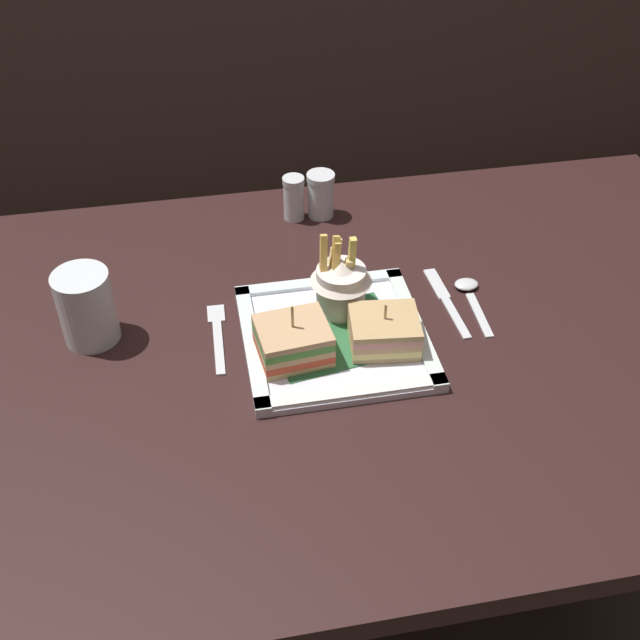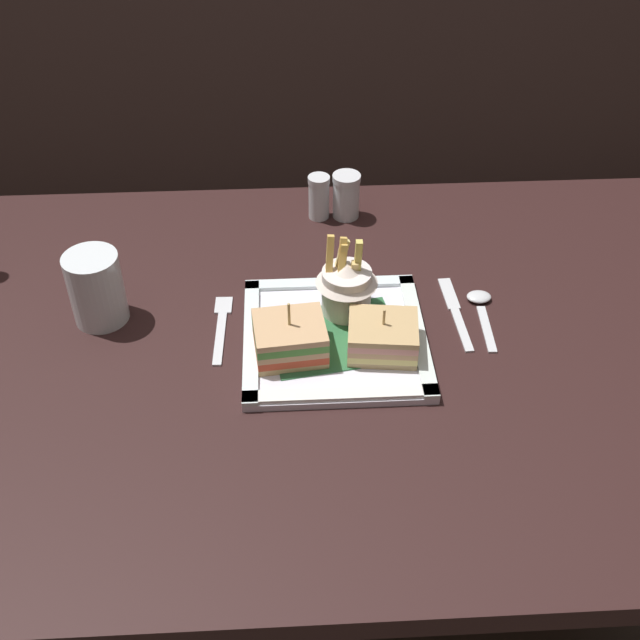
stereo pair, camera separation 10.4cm
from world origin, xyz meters
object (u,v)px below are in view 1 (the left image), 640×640
object	(u,v)px
dining_table	(307,416)
fork	(218,334)
knife	(445,299)
pepper_shaker	(321,197)
spoon	(470,292)
salt_shaker	(294,200)
fries_cup	(341,281)
square_plate	(334,337)
sandwich_half_left	(293,341)
water_glass	(87,312)
sandwich_half_right	(384,331)

from	to	relation	value
dining_table	fork	bearing A→B (deg)	159.52
knife	pepper_shaker	bearing A→B (deg)	118.12
dining_table	spoon	bearing A→B (deg)	14.05
fork	salt_shaker	xyz separation A→B (m)	(0.15, 0.27, 0.03)
fork	pepper_shaker	size ratio (longest dim) A/B	1.87
fries_cup	pepper_shaker	distance (m)	0.26
spoon	salt_shaker	world-z (taller)	salt_shaker
spoon	square_plate	bearing A→B (deg)	-163.95
spoon	salt_shaker	bearing A→B (deg)	131.28
salt_shaker	sandwich_half_left	bearing A→B (deg)	-99.30
water_glass	knife	distance (m)	0.50
square_plate	salt_shaker	distance (m)	0.31
square_plate	pepper_shaker	world-z (taller)	pepper_shaker
dining_table	knife	world-z (taller)	knife
dining_table	water_glass	world-z (taller)	water_glass
fries_cup	fork	xyz separation A→B (m)	(-0.17, -0.01, -0.06)
fries_cup	salt_shaker	world-z (taller)	fries_cup
sandwich_half_right	pepper_shaker	size ratio (longest dim) A/B	1.29
fries_cup	spoon	size ratio (longest dim) A/B	0.93
water_glass	spoon	xyz separation A→B (m)	(0.53, -0.01, -0.04)
dining_table	knife	size ratio (longest dim) A/B	8.65
square_plate	sandwich_half_left	world-z (taller)	sandwich_half_left
knife	pepper_shaker	world-z (taller)	pepper_shaker
sandwich_half_right	water_glass	world-z (taller)	water_glass
pepper_shaker	sandwich_half_left	bearing A→B (deg)	-106.42
fries_cup	water_glass	bearing A→B (deg)	177.53
sandwich_half_left	fork	bearing A→B (deg)	143.10
sandwich_half_right	spoon	bearing A→B (deg)	30.84
square_plate	salt_shaker	size ratio (longest dim) A/B	3.29
sandwich_half_right	knife	xyz separation A→B (m)	(0.11, 0.09, -0.03)
square_plate	sandwich_half_right	bearing A→B (deg)	-26.12
sandwich_half_left	fork	xyz separation A→B (m)	(-0.09, 0.07, -0.03)
sandwich_half_left	spoon	distance (m)	0.29
fries_cup	pepper_shaker	world-z (taller)	fries_cup
spoon	pepper_shaker	xyz separation A→B (m)	(-0.17, 0.25, 0.03)
sandwich_half_left	sandwich_half_right	world-z (taller)	sandwich_half_left
sandwich_half_left	water_glass	xyz separation A→B (m)	(-0.26, 0.10, 0.01)
fries_cup	fork	bearing A→B (deg)	-176.02
sandwich_half_left	pepper_shaker	size ratio (longest dim) A/B	1.30
sandwich_half_left	fries_cup	size ratio (longest dim) A/B	0.84
fries_cup	knife	xyz separation A→B (m)	(0.16, 0.00, -0.06)
dining_table	spoon	xyz separation A→B (m)	(0.25, 0.06, 0.14)
sandwich_half_left	pepper_shaker	xyz separation A→B (m)	(0.10, 0.34, -0.00)
square_plate	pepper_shaker	size ratio (longest dim) A/B	3.21
square_plate	water_glass	xyz separation A→B (m)	(-0.32, 0.07, 0.04)
water_glass	pepper_shaker	distance (m)	0.43
square_plate	water_glass	world-z (taller)	water_glass
sandwich_half_right	pepper_shaker	world-z (taller)	sandwich_half_right
fries_cup	square_plate	bearing A→B (deg)	-109.70
fork	pepper_shaker	distance (m)	0.33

